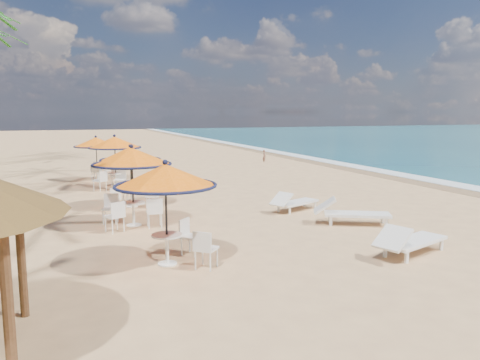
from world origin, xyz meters
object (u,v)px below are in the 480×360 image
Objects in this scene: station_3 at (114,149)px; lounger_mid at (349,212)px; station_4 at (97,147)px; lounger_far at (293,202)px; lounger_near at (409,240)px; station_1 at (131,167)px; station_2 at (130,161)px; station_0 at (169,185)px.

lounger_mid is (5.52, -8.98, -1.31)m from station_3.
lounger_far is at bearing -60.74° from station_4.
station_4 reaches higher than lounger_near.
station_1 reaches higher than station_4.
station_2 is 7.37m from lounger_mid.
station_4 is 11.07m from lounger_far.
station_4 reaches higher than lounger_mid.
station_2 is at bearing 166.92° from lounger_mid.
station_1 reaches higher than station_3.
station_3 is at bearing -80.07° from station_4.
station_3 is at bearing 103.07° from lounger_far.
station_3 is 1.04× the size of lounger_mid.
station_4 is at bearing 91.94° from station_0.
station_0 is 1.15× the size of lounger_far.
station_0 is 10.61m from station_3.
station_3 is (0.04, 10.61, -0.03)m from station_0.
station_4 is 15.85m from lounger_near.
lounger_far is (-0.19, 5.20, -0.04)m from lounger_near.
station_4 is (-0.45, 13.43, -0.15)m from station_0.
lounger_mid is (5.82, -2.08, -1.33)m from station_1.
lounger_near is (5.07, -11.97, -1.32)m from station_3.
lounger_mid is at bearing 63.24° from lounger_near.
lounger_near is (5.37, -5.07, -1.34)m from station_1.
station_2 is 9.35m from lounger_near.
lounger_far is at bearing 73.87° from lounger_near.
lounger_mid is at bearing -58.42° from station_3.
station_0 is at bearing -91.01° from station_2.
station_3 is 1.05× the size of lounger_near.
station_1 is at bearing -92.48° from station_3.
station_3 is 1.18× the size of lounger_far.
station_1 is 1.01× the size of station_3.
station_0 is at bearing -85.99° from station_1.
station_3 is 13.07m from lounger_near.
station_1 is 1.19× the size of lounger_far.
station_0 is 0.96× the size of station_1.
lounger_near is at bearing -57.38° from station_2.
station_3 is at bearing 87.52° from station_1.
lounger_near is at bearing -69.38° from station_4.
station_2 is 0.97× the size of lounger_near.
station_2 is 1.01× the size of station_4.
station_3 is at bearing 91.02° from station_2.
station_1 is at bearing 94.01° from station_0.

